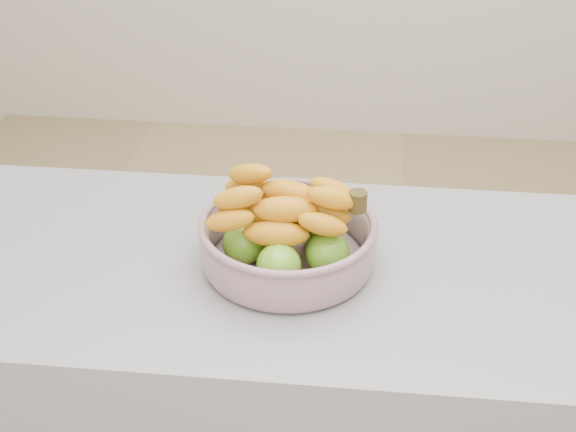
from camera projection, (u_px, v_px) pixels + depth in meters
The scene contains 1 object.
fruit_bowl at pixel (288, 238), 1.39m from camera, with size 0.31×0.31×0.16m.
Camera 1 is at (-0.17, -1.55, 1.73)m, focal length 50.00 mm.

